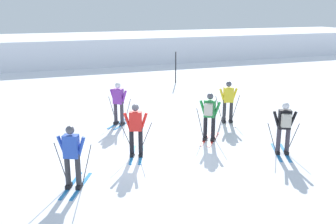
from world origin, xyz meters
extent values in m
plane|color=white|center=(0.00, 0.00, 0.00)|extent=(120.00, 120.00, 0.00)
cube|color=white|center=(0.00, 21.90, 1.05)|extent=(80.00, 6.87, 2.11)
cube|color=#237AC6|center=(-0.43, 0.45, 0.01)|extent=(0.64, 1.53, 0.02)
cube|color=#237AC6|center=(-0.17, 0.36, 0.01)|extent=(0.64, 1.53, 0.02)
cube|color=black|center=(-0.48, 0.31, 0.07)|extent=(0.20, 0.29, 0.10)
cube|color=black|center=(-0.22, 0.22, 0.07)|extent=(0.20, 0.29, 0.10)
cylinder|color=black|center=(-0.48, 0.31, 0.55)|extent=(0.14, 0.14, 0.85)
cylinder|color=black|center=(-0.22, 0.22, 0.55)|extent=(0.14, 0.14, 0.85)
cube|color=red|center=(-0.35, 0.27, 1.17)|extent=(0.44, 0.36, 0.60)
cylinder|color=red|center=(-0.58, 0.37, 1.16)|extent=(0.27, 0.17, 0.55)
cylinder|color=red|center=(-0.11, 0.20, 1.16)|extent=(0.27, 0.17, 0.55)
sphere|color=#4C4C56|center=(-0.35, 0.27, 1.60)|extent=(0.22, 0.22, 0.22)
cylinder|color=#38383D|center=(-0.58, 0.45, 0.54)|extent=(0.44, 0.18, 1.10)
cylinder|color=#38383D|center=(-0.06, 0.26, 0.54)|extent=(0.44, 0.18, 1.10)
cube|color=silver|center=(3.99, 2.63, 0.01)|extent=(0.49, 1.57, 0.02)
cube|color=silver|center=(4.26, 2.56, 0.01)|extent=(0.49, 1.57, 0.02)
cube|color=black|center=(3.95, 2.49, 0.07)|extent=(0.18, 0.28, 0.10)
cube|color=black|center=(4.22, 2.41, 0.07)|extent=(0.18, 0.28, 0.10)
cylinder|color=#2D2D33|center=(3.95, 2.49, 0.55)|extent=(0.14, 0.14, 0.85)
cylinder|color=#2D2D33|center=(4.22, 2.41, 0.55)|extent=(0.14, 0.14, 0.85)
cube|color=yellow|center=(4.09, 2.45, 1.17)|extent=(0.43, 0.33, 0.60)
cylinder|color=yellow|center=(3.85, 2.53, 1.16)|extent=(0.27, 0.15, 0.55)
cylinder|color=yellow|center=(4.34, 2.41, 1.16)|extent=(0.27, 0.15, 0.55)
sphere|color=#4C4C56|center=(4.09, 2.45, 1.60)|extent=(0.22, 0.22, 0.22)
cylinder|color=#38383D|center=(3.79, 2.63, 0.56)|extent=(0.32, 0.11, 1.12)
cylinder|color=#38383D|center=(4.44, 2.46, 0.56)|extent=(0.32, 0.11, 1.12)
cube|color=#237AC6|center=(-0.08, 3.94, 0.01)|extent=(1.14, 1.24, 0.02)
cube|color=#237AC6|center=(0.12, 3.75, 0.01)|extent=(1.14, 1.24, 0.02)
cube|color=black|center=(-0.18, 3.83, 0.07)|extent=(0.26, 0.27, 0.10)
cube|color=black|center=(0.02, 3.64, 0.07)|extent=(0.26, 0.27, 0.10)
cylinder|color=#38333D|center=(-0.18, 3.83, 0.55)|extent=(0.14, 0.14, 0.85)
cylinder|color=#38333D|center=(0.02, 3.64, 0.55)|extent=(0.14, 0.14, 0.85)
cube|color=purple|center=(-0.08, 3.73, 1.17)|extent=(0.44, 0.43, 0.60)
cylinder|color=purple|center=(-0.25, 3.91, 1.16)|extent=(0.25, 0.24, 0.55)
cylinder|color=purple|center=(0.12, 3.58, 1.16)|extent=(0.25, 0.24, 0.55)
sphere|color=silver|center=(-0.08, 3.73, 1.60)|extent=(0.22, 0.22, 0.22)
cylinder|color=#38383D|center=(-0.26, 4.03, 0.55)|extent=(0.27, 0.25, 1.10)
cylinder|color=#38383D|center=(0.23, 3.58, 0.55)|extent=(0.27, 0.25, 1.10)
cube|color=#237AC6|center=(-2.53, -1.08, 0.01)|extent=(0.80, 1.47, 0.02)
cube|color=#237AC6|center=(-2.28, -1.20, 0.01)|extent=(0.80, 1.47, 0.02)
cube|color=black|center=(-2.60, -1.21, 0.07)|extent=(0.22, 0.29, 0.10)
cube|color=black|center=(-2.35, -1.34, 0.07)|extent=(0.22, 0.29, 0.10)
cylinder|color=#2D2D33|center=(-2.60, -1.21, 0.55)|extent=(0.14, 0.14, 0.85)
cylinder|color=#2D2D33|center=(-2.35, -1.34, 0.55)|extent=(0.14, 0.14, 0.85)
cube|color=#284CB7|center=(-2.47, -1.27, 1.17)|extent=(0.45, 0.38, 0.60)
cylinder|color=#284CB7|center=(-2.69, -1.14, 1.16)|extent=(0.27, 0.20, 0.55)
cylinder|color=#284CB7|center=(-2.24, -1.37, 1.16)|extent=(0.27, 0.20, 0.55)
sphere|color=#4C4C56|center=(-2.47, -1.27, 1.60)|extent=(0.22, 0.22, 0.22)
cylinder|color=#38383D|center=(-2.73, -1.04, 0.60)|extent=(0.31, 0.17, 1.21)
cylinder|color=#38383D|center=(-2.13, -1.33, 0.60)|extent=(0.31, 0.17, 1.21)
cube|color=#237AC6|center=(3.99, -0.99, 0.01)|extent=(0.76, 1.49, 0.02)
cube|color=#237AC6|center=(4.25, -1.10, 0.01)|extent=(0.76, 1.49, 0.02)
cube|color=black|center=(3.93, -1.12, 0.07)|extent=(0.22, 0.29, 0.10)
cube|color=black|center=(4.18, -1.24, 0.07)|extent=(0.22, 0.29, 0.10)
cylinder|color=#38333D|center=(3.93, -1.12, 0.55)|extent=(0.14, 0.14, 0.85)
cylinder|color=#38333D|center=(4.18, -1.24, 0.55)|extent=(0.14, 0.14, 0.85)
cube|color=black|center=(4.06, -1.18, 1.17)|extent=(0.45, 0.38, 0.60)
cylinder|color=black|center=(3.84, -1.06, 1.16)|extent=(0.27, 0.19, 0.55)
cylinder|color=black|center=(4.29, -1.27, 1.16)|extent=(0.27, 0.19, 0.55)
sphere|color=silver|center=(4.06, -1.18, 1.60)|extent=(0.22, 0.22, 0.22)
cylinder|color=#38383D|center=(3.80, -0.95, 0.51)|extent=(0.33, 0.17, 1.02)
cylinder|color=#38383D|center=(4.39, -1.23, 0.51)|extent=(0.33, 0.17, 1.02)
cube|color=#B7B2A3|center=(3.97, -1.37, 1.19)|extent=(0.33, 0.28, 0.40)
cube|color=red|center=(2.44, 1.02, 0.01)|extent=(1.08, 1.29, 0.02)
cube|color=red|center=(2.65, 0.84, 0.01)|extent=(1.08, 1.29, 0.02)
cube|color=black|center=(2.34, 0.90, 0.07)|extent=(0.26, 0.28, 0.10)
cube|color=black|center=(2.56, 0.72, 0.07)|extent=(0.26, 0.28, 0.10)
cylinder|color=black|center=(2.34, 0.90, 0.55)|extent=(0.14, 0.14, 0.85)
cylinder|color=black|center=(2.56, 0.72, 0.55)|extent=(0.14, 0.14, 0.85)
cube|color=#23843D|center=(2.45, 0.81, 1.17)|extent=(0.45, 0.43, 0.60)
cylinder|color=#23843D|center=(2.27, 0.99, 1.16)|extent=(0.25, 0.23, 0.55)
cylinder|color=#23843D|center=(2.66, 0.67, 1.16)|extent=(0.25, 0.23, 0.55)
sphere|color=#4C4C56|center=(2.45, 0.81, 1.60)|extent=(0.22, 0.22, 0.22)
cylinder|color=#38383D|center=(2.24, 1.11, 0.55)|extent=(0.25, 0.21, 1.11)
cylinder|color=#38383D|center=(2.79, 0.67, 0.55)|extent=(0.25, 0.21, 1.11)
cube|color=#B7B2A3|center=(2.32, 0.65, 1.19)|extent=(0.33, 0.32, 0.40)
cylinder|color=black|center=(5.18, 10.92, 0.95)|extent=(0.07, 0.07, 1.91)
camera|label=1|loc=(-3.35, -10.61, 4.59)|focal=40.96mm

